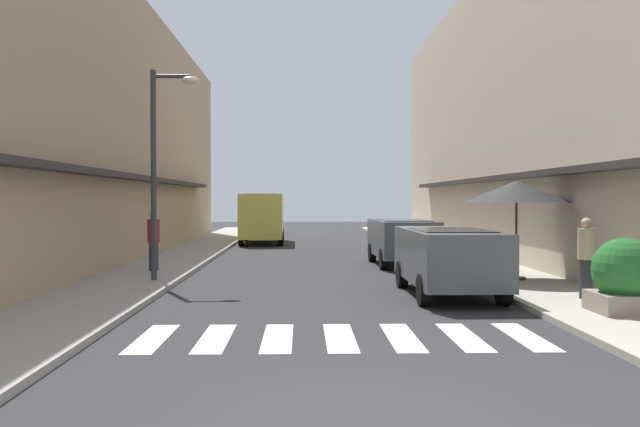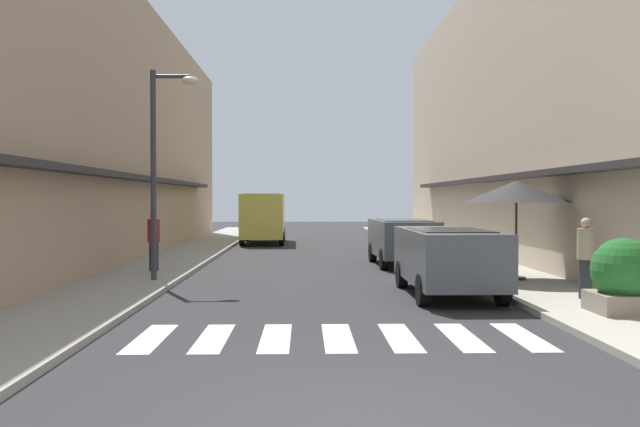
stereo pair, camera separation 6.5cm
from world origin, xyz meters
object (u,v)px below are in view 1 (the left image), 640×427
pedestrian_walking_far (154,240)px  parked_car_mid (402,237)px  street_lamp (161,151)px  planter_corner (625,277)px  pedestrian_walking_near (586,256)px  cafe_umbrella (516,192)px  delivery_van (262,214)px  parked_car_near (448,254)px

pedestrian_walking_far → parked_car_mid: bearing=178.7°
street_lamp → planter_corner: (9.18, -5.15, -2.56)m
pedestrian_walking_near → pedestrian_walking_far: (-9.89, 5.65, 0.02)m
cafe_umbrella → delivery_van: bearing=114.5°
parked_car_near → pedestrian_walking_near: bearing=-26.5°
delivery_van → pedestrian_walking_far: size_ratio=3.28×
parked_car_mid → planter_corner: (2.49, -9.81, -0.17)m
parked_car_mid → planter_corner: parked_car_mid is taller
parked_car_mid → pedestrian_walking_near: 8.49m
street_lamp → pedestrian_walking_far: 3.26m
cafe_umbrella → parked_car_mid: bearing=114.0°
delivery_van → planter_corner: delivery_van is taller
street_lamp → planter_corner: bearing=-29.3°
parked_car_near → parked_car_mid: same height
cafe_umbrella → planter_corner: (0.36, -5.00, -1.56)m
delivery_van → street_lamp: 15.92m
parked_car_near → pedestrian_walking_far: (-7.37, 4.39, 0.07)m
parked_car_near → street_lamp: street_lamp is taller
parked_car_mid → delivery_van: size_ratio=0.75×
parked_car_mid → pedestrian_walking_far: size_ratio=2.46×
planter_corner → pedestrian_walking_near: bearing=89.2°
parked_car_near → street_lamp: 7.43m
parked_car_mid → cafe_umbrella: bearing=-66.0°
parked_car_near → pedestrian_walking_far: size_ratio=2.60×
parked_car_mid → planter_corner: size_ratio=3.08×
delivery_van → cafe_umbrella: 17.47m
delivery_van → pedestrian_walking_far: 13.72m
cafe_umbrella → pedestrian_walking_near: size_ratio=1.62×
parked_car_near → planter_corner: parked_car_near is taller
parked_car_near → parked_car_mid: bearing=90.0°
parked_car_near → delivery_van: delivery_van is taller
parked_car_mid → delivery_van: 12.20m
cafe_umbrella → pedestrian_walking_far: 9.88m
pedestrian_walking_far → planter_corner: bearing=123.6°
parked_car_near → parked_car_mid: size_ratio=1.06×
planter_corner → pedestrian_walking_far: (-9.86, 7.35, 0.24)m
street_lamp → pedestrian_walking_near: bearing=-20.5°
planter_corner → pedestrian_walking_near: (0.03, 1.70, 0.23)m
delivery_van → pedestrian_walking_far: bearing=-99.5°
parked_car_mid → cafe_umbrella: cafe_umbrella is taller
street_lamp → cafe_umbrella: (8.83, -0.15, -1.00)m
street_lamp → pedestrian_walking_far: street_lamp is taller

